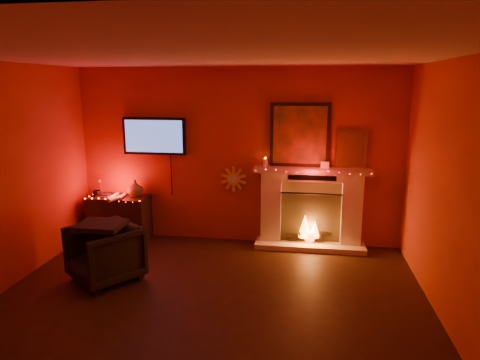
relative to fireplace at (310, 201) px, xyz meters
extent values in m
plane|color=black|center=(-1.14, -2.39, -0.72)|extent=(5.00, 5.00, 0.00)
plane|color=beige|center=(-1.14, -2.39, 1.98)|extent=(5.00, 5.00, 0.00)
plane|color=#9F2E19|center=(-1.14, 0.11, 0.63)|extent=(5.00, 0.00, 5.00)
plane|color=#9F2E19|center=(-1.14, -4.89, 0.63)|extent=(5.00, 0.00, 5.00)
plane|color=#9F2E19|center=(1.36, -2.39, 0.63)|extent=(0.00, 5.00, 5.00)
cube|color=beige|center=(0.01, -0.09, -0.68)|extent=(1.65, 0.40, 0.08)
cube|color=beige|center=(-0.59, 0.00, -0.17)|extent=(0.30, 0.22, 0.95)
cube|color=beige|center=(0.61, 0.00, -0.17)|extent=(0.30, 0.22, 0.95)
cube|color=beige|center=(0.01, 0.00, 0.38)|extent=(1.50, 0.22, 0.14)
cube|color=beige|center=(0.01, -0.06, 0.48)|extent=(1.72, 0.34, 0.06)
cube|color=#947256|center=(0.01, 0.06, -0.17)|extent=(0.90, 0.10, 0.95)
cube|color=black|center=(0.01, -0.12, -0.25)|extent=(0.90, 0.02, 0.78)
cylinder|color=black|center=(-0.09, -0.03, -0.58)|extent=(0.55, 0.09, 0.09)
cylinder|color=black|center=(0.09, -0.01, -0.52)|extent=(0.51, 0.18, 0.08)
cone|color=orange|center=(-0.07, -0.03, -0.39)|extent=(0.20, 0.20, 0.34)
cone|color=orange|center=(0.08, -0.02, -0.43)|extent=(0.16, 0.16, 0.26)
sphere|color=#FF3F07|center=(0.01, -0.03, -0.56)|extent=(0.18, 0.18, 0.18)
cube|color=black|center=(-0.19, 0.08, 0.98)|extent=(0.88, 0.05, 0.95)
cube|color=#C74E1A|center=(-0.19, 0.05, 0.98)|extent=(0.78, 0.01, 0.85)
cube|color=#BE8937|center=(0.56, 0.08, 0.79)|extent=(0.46, 0.04, 0.56)
cube|color=olive|center=(0.56, 0.06, 0.79)|extent=(0.38, 0.01, 0.48)
cylinder|color=beige|center=(-0.69, -0.01, 0.57)|extent=(0.07, 0.07, 0.12)
cube|color=silver|center=(0.19, -0.03, 0.56)|extent=(0.12, 0.01, 0.10)
cube|color=black|center=(-2.44, 0.07, 0.93)|extent=(1.00, 0.06, 0.58)
cube|color=#415AA8|center=(-2.44, 0.03, 0.93)|extent=(0.92, 0.01, 0.50)
cylinder|color=black|center=(-2.19, 0.08, 0.31)|extent=(0.02, 0.02, 0.66)
cylinder|color=gold|center=(-1.19, 0.09, 0.28)|extent=(0.20, 0.03, 0.20)
cylinder|color=silver|center=(-1.19, 0.08, 0.28)|extent=(0.13, 0.01, 0.13)
cube|color=black|center=(-3.01, -0.13, -0.37)|extent=(0.92, 0.46, 0.70)
imported|color=brown|center=(-2.74, -0.08, 0.11)|extent=(0.25, 0.25, 0.26)
imported|color=black|center=(-3.34, -0.18, 0.03)|extent=(0.12, 0.12, 0.10)
cylinder|color=silver|center=(-3.05, -0.22, 0.00)|extent=(0.05, 0.38, 0.05)
cylinder|color=silver|center=(-2.94, -0.31, 0.00)|extent=(0.13, 0.38, 0.05)
cylinder|color=silver|center=(-2.91, -0.16, 0.00)|extent=(0.11, 0.38, 0.05)
cube|color=maroon|center=(-3.22, -0.20, -0.01)|extent=(0.20, 0.14, 0.03)
cube|color=#1B2D40|center=(-3.21, -0.19, 0.02)|extent=(0.17, 0.12, 0.02)
imported|color=black|center=(-2.56, -1.58, -0.37)|extent=(1.09, 1.09, 0.72)
camera|label=1|loc=(-0.12, -6.31, 1.70)|focal=32.00mm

